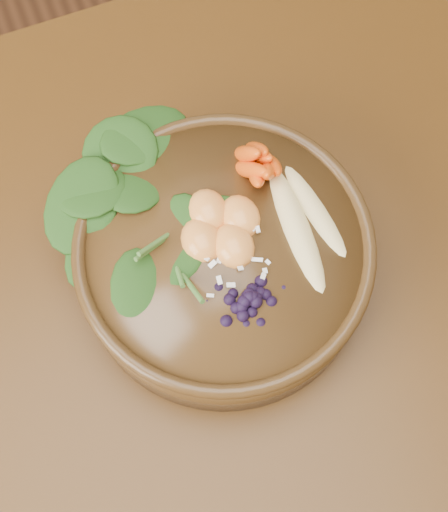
{
  "coord_description": "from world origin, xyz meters",
  "views": [
    {
      "loc": [
        0.08,
        -0.12,
        1.4
      ],
      "look_at": [
        0.17,
        0.1,
        0.8
      ],
      "focal_mm": 50.0,
      "sensor_mm": 36.0,
      "label": 1
    }
  ],
  "objects_px": {
    "mandarin_cluster": "(221,221)",
    "blueberry_pile": "(246,296)",
    "banana_halves": "(307,213)",
    "dining_table": "(107,442)",
    "kale_heap": "(160,193)",
    "carrot_cluster": "(253,142)",
    "stoneware_bowl": "(224,260)"
  },
  "relations": [
    {
      "from": "mandarin_cluster",
      "to": "blueberry_pile",
      "type": "height_order",
      "value": "blueberry_pile"
    },
    {
      "from": "banana_halves",
      "to": "mandarin_cluster",
      "type": "height_order",
      "value": "mandarin_cluster"
    },
    {
      "from": "mandarin_cluster",
      "to": "blueberry_pile",
      "type": "xyz_separation_m",
      "value": [
        -0.01,
        -0.07,
        0.0
      ]
    },
    {
      "from": "dining_table",
      "to": "banana_halves",
      "type": "xyz_separation_m",
      "value": [
        0.24,
        0.09,
        0.18
      ]
    },
    {
      "from": "kale_heap",
      "to": "mandarin_cluster",
      "type": "bearing_deg",
      "value": -46.84
    },
    {
      "from": "dining_table",
      "to": "kale_heap",
      "type": "relative_size",
      "value": 9.09
    },
    {
      "from": "mandarin_cluster",
      "to": "blueberry_pile",
      "type": "relative_size",
      "value": 0.69
    },
    {
      "from": "carrot_cluster",
      "to": "blueberry_pile",
      "type": "height_order",
      "value": "carrot_cluster"
    },
    {
      "from": "stoneware_bowl",
      "to": "banana_halves",
      "type": "distance_m",
      "value": 0.09
    },
    {
      "from": "kale_heap",
      "to": "carrot_cluster",
      "type": "bearing_deg",
      "value": 5.45
    },
    {
      "from": "stoneware_bowl",
      "to": "blueberry_pile",
      "type": "xyz_separation_m",
      "value": [
        -0.0,
        -0.06,
        0.05
      ]
    },
    {
      "from": "kale_heap",
      "to": "blueberry_pile",
      "type": "bearing_deg",
      "value": -73.26
    },
    {
      "from": "dining_table",
      "to": "mandarin_cluster",
      "type": "distance_m",
      "value": 0.27
    },
    {
      "from": "stoneware_bowl",
      "to": "mandarin_cluster",
      "type": "height_order",
      "value": "mandarin_cluster"
    },
    {
      "from": "stoneware_bowl",
      "to": "mandarin_cluster",
      "type": "bearing_deg",
      "value": 78.6
    },
    {
      "from": "stoneware_bowl",
      "to": "banana_halves",
      "type": "xyz_separation_m",
      "value": [
        0.08,
        -0.0,
        0.05
      ]
    },
    {
      "from": "dining_table",
      "to": "blueberry_pile",
      "type": "bearing_deg",
      "value": 13.72
    },
    {
      "from": "banana_halves",
      "to": "mandarin_cluster",
      "type": "distance_m",
      "value": 0.08
    },
    {
      "from": "banana_halves",
      "to": "dining_table",
      "type": "bearing_deg",
      "value": -154.16
    },
    {
      "from": "carrot_cluster",
      "to": "mandarin_cluster",
      "type": "distance_m",
      "value": 0.08
    },
    {
      "from": "banana_halves",
      "to": "kale_heap",
      "type": "bearing_deg",
      "value": 156.45
    },
    {
      "from": "mandarin_cluster",
      "to": "banana_halves",
      "type": "bearing_deg",
      "value": -14.81
    },
    {
      "from": "carrot_cluster",
      "to": "blueberry_pile",
      "type": "bearing_deg",
      "value": -109.55
    },
    {
      "from": "kale_heap",
      "to": "banana_halves",
      "type": "bearing_deg",
      "value": -28.61
    },
    {
      "from": "kale_heap",
      "to": "blueberry_pile",
      "type": "height_order",
      "value": "kale_heap"
    },
    {
      "from": "dining_table",
      "to": "banana_halves",
      "type": "bearing_deg",
      "value": 20.78
    },
    {
      "from": "stoneware_bowl",
      "to": "kale_heap",
      "type": "bearing_deg",
      "value": 121.81
    },
    {
      "from": "dining_table",
      "to": "banana_halves",
      "type": "distance_m",
      "value": 0.32
    },
    {
      "from": "dining_table",
      "to": "blueberry_pile",
      "type": "distance_m",
      "value": 0.25
    },
    {
      "from": "kale_heap",
      "to": "mandarin_cluster",
      "type": "height_order",
      "value": "kale_heap"
    },
    {
      "from": "dining_table",
      "to": "banana_halves",
      "type": "relative_size",
      "value": 10.68
    },
    {
      "from": "stoneware_bowl",
      "to": "banana_halves",
      "type": "bearing_deg",
      "value": -2.32
    }
  ]
}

